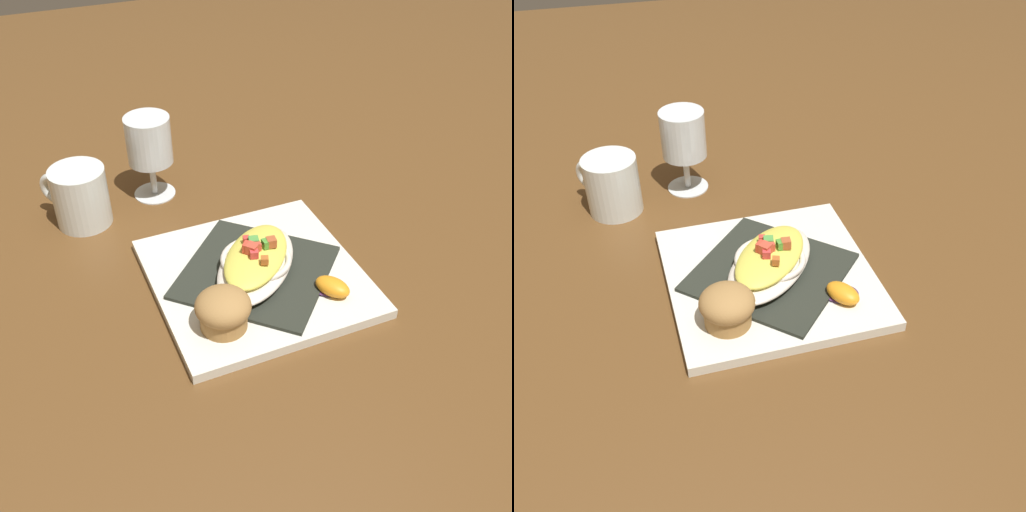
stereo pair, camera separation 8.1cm
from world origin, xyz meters
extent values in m
plane|color=brown|center=(0.00, 0.00, 0.00)|extent=(2.60, 2.60, 0.00)
cube|color=white|center=(0.00, 0.00, 0.01)|extent=(0.28, 0.28, 0.01)
cube|color=#282C24|center=(0.00, 0.00, 0.02)|extent=(0.26, 0.26, 0.01)
ellipsoid|color=silver|center=(0.00, 0.00, 0.03)|extent=(0.18, 0.19, 0.02)
torus|color=silver|center=(0.00, 0.00, 0.04)|extent=(0.13, 0.13, 0.01)
ellipsoid|color=#E0D651|center=(0.00, 0.00, 0.04)|extent=(0.15, 0.16, 0.02)
cube|color=#CF4A36|center=(0.00, 0.00, 0.06)|extent=(0.01, 0.01, 0.01)
cube|color=#D44A35|center=(-0.01, -0.01, 0.06)|extent=(0.02, 0.02, 0.01)
cube|color=#509B35|center=(0.01, 0.00, 0.06)|extent=(0.01, 0.01, 0.01)
cube|color=#D1422F|center=(-0.01, 0.00, 0.06)|extent=(0.02, 0.02, 0.01)
cube|color=#D83D35|center=(-0.01, 0.02, 0.06)|extent=(0.01, 0.01, 0.01)
cube|color=#519F43|center=(0.00, 0.01, 0.06)|extent=(0.01, 0.01, 0.01)
cube|color=#D23D3D|center=(-0.01, -0.01, 0.06)|extent=(0.01, 0.01, 0.01)
cube|color=#539743|center=(0.00, 0.00, 0.06)|extent=(0.01, 0.01, 0.01)
cube|color=#BA5F27|center=(0.00, -0.03, 0.06)|extent=(0.01, 0.01, 0.01)
cube|color=#B2542D|center=(0.02, 0.00, 0.06)|extent=(0.01, 0.01, 0.01)
cylinder|color=#A6763D|center=(-0.07, -0.08, 0.03)|extent=(0.06, 0.06, 0.02)
ellipsoid|color=#A57943|center=(-0.07, -0.08, 0.05)|extent=(0.07, 0.07, 0.04)
ellipsoid|color=#4C0F23|center=(-0.07, -0.08, 0.06)|extent=(0.03, 0.03, 0.01)
ellipsoid|color=#4A2A5D|center=(0.08, -0.06, 0.02)|extent=(0.06, 0.05, 0.01)
ellipsoid|color=orange|center=(0.08, -0.07, 0.03)|extent=(0.05, 0.06, 0.02)
cylinder|color=white|center=(-0.19, 0.23, 0.05)|extent=(0.08, 0.08, 0.09)
torus|color=white|center=(-0.22, 0.26, 0.05)|extent=(0.05, 0.05, 0.05)
cylinder|color=#4C2D14|center=(-0.19, 0.23, 0.02)|extent=(0.07, 0.07, 0.04)
cylinder|color=white|center=(-0.07, 0.26, 0.00)|extent=(0.07, 0.07, 0.00)
cylinder|color=white|center=(-0.07, 0.26, 0.03)|extent=(0.01, 0.01, 0.06)
cylinder|color=white|center=(-0.07, 0.26, 0.10)|extent=(0.07, 0.07, 0.07)
cylinder|color=silver|center=(-0.07, 0.26, 0.08)|extent=(0.06, 0.06, 0.04)
camera|label=1|loc=(-0.23, -0.59, 0.55)|focal=43.33mm
camera|label=2|loc=(-0.16, -0.61, 0.55)|focal=43.33mm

